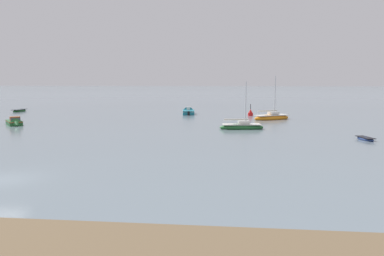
% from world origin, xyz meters
% --- Properties ---
extents(ground_plane, '(800.00, 800.00, 0.00)m').
position_xyz_m(ground_plane, '(0.00, 0.00, 0.00)').
color(ground_plane, slate).
extents(motorboat_moored_1, '(2.89, 6.26, 2.07)m').
position_xyz_m(motorboat_moored_1, '(5.88, 52.44, 0.28)').
color(motorboat_moored_1, '#197084').
rests_on(motorboat_moored_1, ground).
extents(sailboat_moored_1, '(6.12, 2.74, 6.61)m').
position_xyz_m(sailboat_moored_1, '(15.83, 29.33, 0.29)').
color(sailboat_moored_1, '#23602D').
rests_on(sailboat_moored_1, ground).
extents(sailboat_moored_2, '(6.81, 5.37, 7.55)m').
position_xyz_m(sailboat_moored_2, '(20.94, 43.01, 0.33)').
color(sailboat_moored_2, orange).
rests_on(sailboat_moored_2, ground).
extents(rowboat_moored_1, '(1.54, 4.22, 0.66)m').
position_xyz_m(rowboat_moored_1, '(-29.55, 54.07, 0.18)').
color(rowboat_moored_1, '#23602D').
rests_on(rowboat_moored_1, ground).
extents(motorboat_moored_2, '(4.46, 5.02, 1.91)m').
position_xyz_m(motorboat_moored_2, '(-16.66, 30.12, 0.29)').
color(motorboat_moored_2, '#23602D').
rests_on(motorboat_moored_2, ground).
extents(rowboat_moored_3, '(1.64, 3.01, 0.45)m').
position_xyz_m(rowboat_moored_3, '(29.15, 20.87, 0.12)').
color(rowboat_moored_3, navy).
rests_on(rowboat_moored_3, ground).
extents(channel_buoy, '(0.90, 0.90, 2.30)m').
position_xyz_m(channel_buoy, '(17.67, 49.47, 0.46)').
color(channel_buoy, red).
rests_on(channel_buoy, ground).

